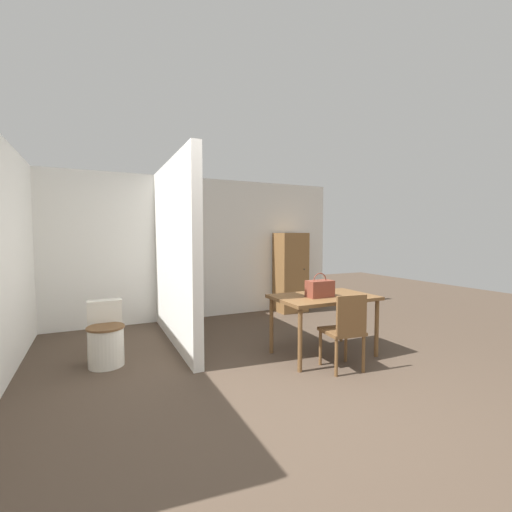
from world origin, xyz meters
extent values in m
plane|color=#4C3D30|center=(0.00, 0.00, 0.00)|extent=(16.00, 16.00, 0.00)
cube|color=white|center=(0.00, 3.58, 1.25)|extent=(5.70, 0.12, 2.50)
cube|color=white|center=(-0.54, 2.31, 1.25)|extent=(0.12, 2.41, 2.50)
cube|color=brown|center=(1.02, 0.99, 0.72)|extent=(1.23, 0.79, 0.04)
cylinder|color=brown|center=(0.46, 0.66, 0.35)|extent=(0.05, 0.05, 0.70)
cylinder|color=brown|center=(1.57, 0.66, 0.35)|extent=(0.05, 0.05, 0.70)
cylinder|color=brown|center=(0.46, 1.32, 0.35)|extent=(0.05, 0.05, 0.70)
cylinder|color=brown|center=(1.57, 1.32, 0.35)|extent=(0.05, 0.05, 0.70)
cube|color=brown|center=(0.93, 0.54, 0.42)|extent=(0.44, 0.44, 0.04)
cube|color=brown|center=(0.91, 0.35, 0.65)|extent=(0.36, 0.07, 0.42)
cylinder|color=brown|center=(0.78, 0.73, 0.20)|extent=(0.04, 0.04, 0.40)
cylinder|color=brown|center=(1.12, 0.69, 0.20)|extent=(0.04, 0.04, 0.40)
cylinder|color=brown|center=(0.74, 0.39, 0.20)|extent=(0.04, 0.04, 0.40)
cylinder|color=brown|center=(1.08, 0.35, 0.20)|extent=(0.04, 0.04, 0.40)
cylinder|color=silver|center=(-1.45, 1.75, 0.22)|extent=(0.39, 0.39, 0.43)
cylinder|color=brown|center=(-1.45, 1.75, 0.45)|extent=(0.41, 0.41, 0.02)
cube|color=silver|center=(-1.45, 2.01, 0.57)|extent=(0.38, 0.18, 0.28)
cube|color=brown|center=(0.92, 0.94, 0.84)|extent=(0.32, 0.18, 0.20)
torus|color=brown|center=(0.92, 0.94, 0.94)|extent=(0.19, 0.01, 0.19)
cube|color=brown|center=(1.90, 3.26, 0.77)|extent=(0.55, 0.48, 1.53)
sphere|color=black|center=(2.06, 3.01, 0.84)|extent=(0.02, 0.02, 0.02)
camera|label=1|loc=(-1.53, -2.44, 1.50)|focal=24.00mm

